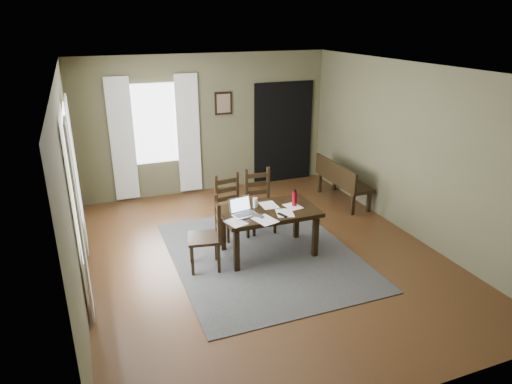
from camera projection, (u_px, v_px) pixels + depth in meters
name	position (u px, v px, depth m)	size (l,w,h in m)	color
ground	(263.00, 255.00, 6.81)	(5.00, 6.00, 0.01)	#492C16
room_shell	(264.00, 137.00, 6.17)	(5.02, 6.02, 2.71)	brown
rug	(263.00, 254.00, 6.81)	(2.60, 3.20, 0.01)	#3A3A3A
dining_table	(269.00, 215.00, 6.64)	(1.41, 0.86, 0.70)	black
chair_end	(208.00, 236.00, 6.30)	(0.52, 0.52, 1.02)	black
chair_back_left	(231.00, 207.00, 7.26)	(0.49, 0.50, 1.00)	black
chair_back_right	(260.00, 201.00, 7.47)	(0.47, 0.47, 1.01)	black
bench	(341.00, 178.00, 8.59)	(0.45, 1.41, 0.80)	black
laptop	(242.00, 210.00, 6.44)	(0.39, 0.33, 0.23)	#B7B7BC
computer_mouse	(260.00, 216.00, 6.35)	(0.05, 0.09, 0.03)	#3F3F42
tv_remote	(282.00, 215.00, 6.40)	(0.05, 0.17, 0.02)	black
drinking_glass	(255.00, 203.00, 6.67)	(0.07, 0.07, 0.14)	silver
water_bottle	(295.00, 198.00, 6.71)	(0.09, 0.09, 0.25)	maroon
paper_a	(236.00, 222.00, 6.19)	(0.23, 0.29, 0.00)	white
paper_b	(285.00, 213.00, 6.49)	(0.24, 0.31, 0.00)	white
paper_c	(269.00, 205.00, 6.76)	(0.23, 0.30, 0.00)	white
paper_d	(293.00, 206.00, 6.72)	(0.21, 0.27, 0.00)	white
paper_e	(265.00, 220.00, 6.27)	(0.26, 0.33, 0.00)	white
window_left	(73.00, 179.00, 5.63)	(0.01, 1.30, 1.70)	white
window_back	(155.00, 124.00, 8.54)	(1.00, 0.01, 1.50)	white
curtain_left_near	(80.00, 223.00, 5.02)	(0.03, 0.48, 2.30)	silver
curtain_left_far	(77.00, 178.00, 6.45)	(0.03, 0.48, 2.30)	silver
curtain_back_left	(122.00, 140.00, 8.39)	(0.44, 0.03, 2.30)	silver
curtain_back_right	(188.00, 134.00, 8.81)	(0.44, 0.03, 2.30)	silver
framed_picture	(223.00, 103.00, 8.88)	(0.34, 0.03, 0.44)	black
doorway_back	(283.00, 133.00, 9.58)	(1.30, 0.03, 2.10)	black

